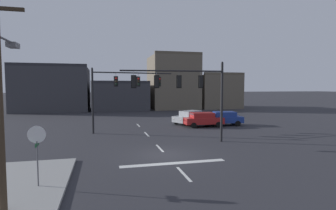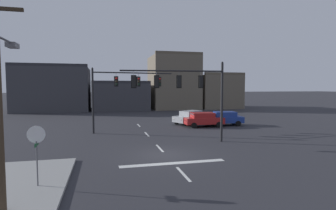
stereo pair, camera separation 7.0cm
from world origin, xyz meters
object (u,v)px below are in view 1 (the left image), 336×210
signal_mast_far_side (121,87)px  car_lot_nearside (190,117)px  car_lot_farside (203,119)px  car_lot_middle (224,118)px  signal_mast_near_side (187,87)px  stop_sign (37,141)px

signal_mast_far_side → car_lot_nearside: 9.98m
car_lot_farside → car_lot_middle: bearing=9.8°
signal_mast_near_side → stop_sign: bearing=-140.1°
signal_mast_far_side → car_lot_middle: signal_mast_far_side is taller
stop_sign → car_lot_farside: size_ratio=0.63×
signal_mast_near_side → car_lot_farside: (4.43, 7.69, -3.66)m
car_lot_nearside → car_lot_middle: 4.03m
car_lot_middle → stop_sign: bearing=-136.0°
car_lot_middle → car_lot_nearside: bearing=149.4°
signal_mast_near_side → signal_mast_far_side: 8.08m
signal_mast_near_side → car_lot_middle: size_ratio=1.80×
car_lot_nearside → car_lot_middle: bearing=-30.6°
signal_mast_near_side → car_lot_farside: size_ratio=1.85×
signal_mast_far_side → stop_sign: signal_mast_far_side is taller
signal_mast_far_side → car_lot_farside: bearing=7.4°
car_lot_nearside → stop_sign: bearing=-126.0°
stop_sign → car_lot_middle: bearing=44.0°
stop_sign → car_lot_middle: stop_sign is taller
stop_sign → car_lot_nearside: 22.42m
car_lot_middle → car_lot_farside: bearing=-170.2°
car_lot_middle → car_lot_farside: (-2.74, -0.47, 0.00)m
car_lot_farside → signal_mast_near_side: bearing=-119.9°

